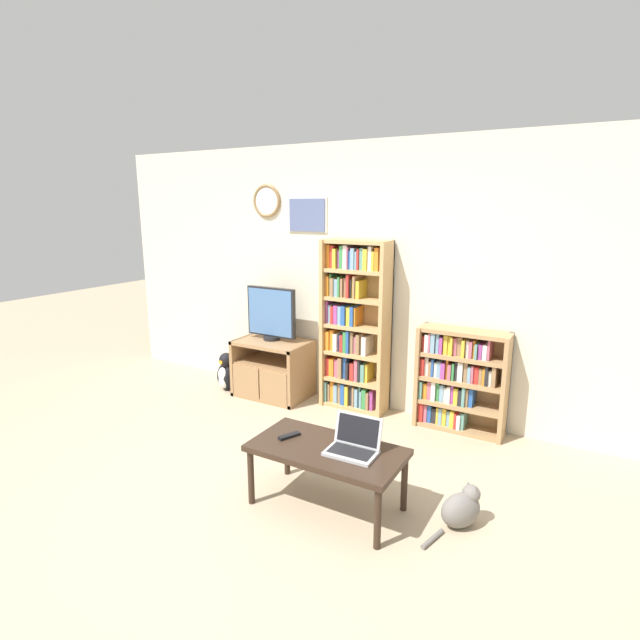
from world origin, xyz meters
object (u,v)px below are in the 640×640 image
at_px(tv_stand, 272,368).
at_px(remote_near_laptop, 289,436).
at_px(cat, 462,508).
at_px(television, 271,314).
at_px(laptop, 354,443).
at_px(bookshelf_short, 457,379).
at_px(penguin_figurine, 226,373).
at_px(coffee_table, 327,454).
at_px(bookshelf_tall, 353,328).

relative_size(tv_stand, remote_near_laptop, 4.69).
bearing_deg(remote_near_laptop, cat, 37.13).
xyz_separation_m(remote_near_laptop, cat, (1.15, 0.24, -0.32)).
xyz_separation_m(television, laptop, (1.70, -1.49, -0.39)).
height_order(bookshelf_short, penguin_figurine, bookshelf_short).
xyz_separation_m(coffee_table, cat, (0.85, 0.24, -0.27)).
distance_m(coffee_table, cat, 0.92).
bearing_deg(bookshelf_tall, tv_stand, -169.47).
distance_m(bookshelf_tall, laptop, 1.83).
height_order(laptop, cat, laptop).
bearing_deg(coffee_table, penguin_figurine, 145.97).
bearing_deg(bookshelf_tall, coffee_table, -69.33).
bearing_deg(penguin_figurine, cat, -21.39).
bearing_deg(laptop, television, 137.22).
xyz_separation_m(tv_stand, coffee_table, (1.49, -1.49, 0.08)).
relative_size(bookshelf_tall, remote_near_laptop, 10.30).
xyz_separation_m(television, bookshelf_short, (1.95, 0.12, -0.41)).
height_order(television, remote_near_laptop, television).
bearing_deg(remote_near_laptop, bookshelf_short, 91.57).
bearing_deg(penguin_figurine, tv_stand, 11.99).
distance_m(remote_near_laptop, cat, 1.22).
bearing_deg(cat, penguin_figurine, -164.90).
bearing_deg(laptop, tv_stand, 137.56).
xyz_separation_m(television, cat, (2.37, -1.29, -0.77)).
bearing_deg(coffee_table, laptop, 11.81).
xyz_separation_m(bookshelf_tall, laptop, (0.80, -1.61, -0.33)).
bearing_deg(tv_stand, remote_near_laptop, -51.20).
bearing_deg(tv_stand, coffee_table, -44.89).
distance_m(laptop, cat, 0.79).
bearing_deg(coffee_table, remote_near_laptop, -179.97).
xyz_separation_m(tv_stand, remote_near_laptop, (1.20, -1.49, 0.14)).
relative_size(bookshelf_short, laptop, 2.83).
height_order(coffee_table, remote_near_laptop, remote_near_laptop).
distance_m(television, remote_near_laptop, 2.01).
relative_size(bookshelf_tall, coffee_table, 1.65).
relative_size(television, remote_near_laptop, 3.51).
relative_size(bookshelf_tall, bookshelf_short, 1.80).
height_order(bookshelf_tall, penguin_figurine, bookshelf_tall).
xyz_separation_m(bookshelf_short, remote_near_laptop, (-0.72, -1.65, -0.03)).
bearing_deg(tv_stand, bookshelf_short, 4.96).
relative_size(laptop, penguin_figurine, 0.78).
bearing_deg(television, penguin_figurine, -162.88).
distance_m(bookshelf_short, laptop, 1.64).
distance_m(tv_stand, bookshelf_tall, 1.02).
xyz_separation_m(coffee_table, laptop, (0.18, 0.04, 0.11)).
distance_m(laptop, penguin_figurine, 2.60).
bearing_deg(penguin_figurine, bookshelf_tall, 11.09).
distance_m(coffee_table, penguin_figurine, 2.46).
distance_m(tv_stand, penguin_figurine, 0.56).
height_order(coffee_table, cat, coffee_table).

